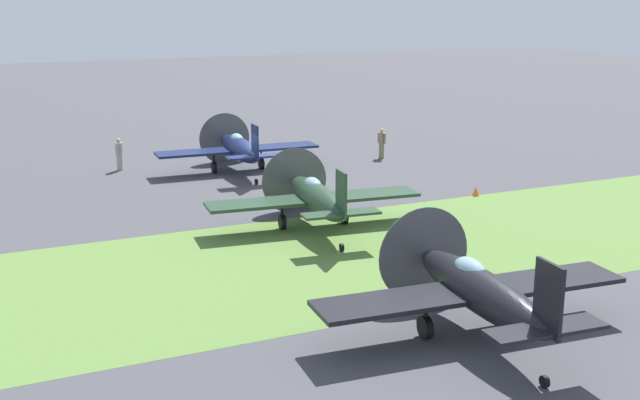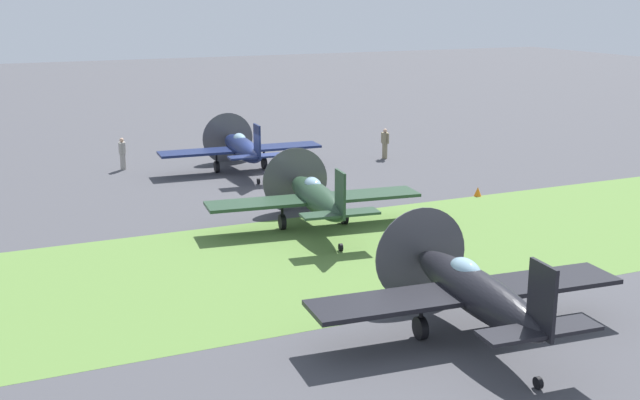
% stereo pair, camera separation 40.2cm
% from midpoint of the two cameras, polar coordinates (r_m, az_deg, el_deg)
% --- Properties ---
extents(ground_plane, '(160.00, 160.00, 0.00)m').
position_cam_midpoint_polar(ground_plane, '(40.51, -3.53, 1.38)').
color(ground_plane, '#424247').
extents(grass_verge, '(120.00, 11.00, 0.01)m').
position_cam_midpoint_polar(grass_verge, '(29.56, 4.97, -3.65)').
color(grass_verge, '#567A38').
rests_on(grass_verge, ground).
extents(airplane_lead, '(8.74, 6.91, 3.11)m').
position_cam_midpoint_polar(airplane_lead, '(42.41, -5.35, 3.74)').
color(airplane_lead, '#141E47').
rests_on(airplane_lead, ground).
extents(airplane_wingman, '(8.85, 7.02, 3.14)m').
position_cam_midpoint_polar(airplane_wingman, '(31.87, 0.06, 0.21)').
color(airplane_wingman, '#233D28').
rests_on(airplane_wingman, ground).
extents(airplane_trail, '(9.24, 7.31, 3.29)m').
position_cam_midpoint_polar(airplane_trail, '(22.30, 11.37, -6.32)').
color(airplane_trail, black).
rests_on(airplane_trail, ground).
extents(ground_crew_chief, '(0.38, 0.56, 1.73)m').
position_cam_midpoint_polar(ground_crew_chief, '(44.09, -13.69, 3.29)').
color(ground_crew_chief, '#9E998E').
rests_on(ground_crew_chief, ground).
extents(ground_crew_mechanic, '(0.38, 0.61, 1.73)m').
position_cam_midpoint_polar(ground_crew_mechanic, '(45.97, 4.92, 4.10)').
color(ground_crew_mechanic, '#847A5B').
rests_on(ground_crew_mechanic, ground).
extents(runway_marker_cone, '(0.36, 0.36, 0.44)m').
position_cam_midpoint_polar(runway_marker_cone, '(38.07, 11.51, 0.59)').
color(runway_marker_cone, orange).
rests_on(runway_marker_cone, ground).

